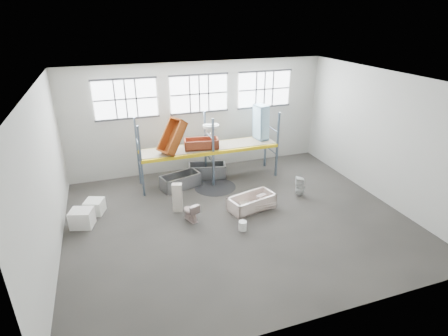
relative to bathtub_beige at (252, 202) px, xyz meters
name	(u,v)px	position (x,y,z in m)	size (l,w,h in m)	color
floor	(237,219)	(-0.79, -0.51, -0.31)	(12.00, 10.00, 0.10)	#46413C
ceiling	(240,79)	(-0.79, -0.51, 4.79)	(12.00, 10.00, 0.10)	silver
wall_back	(199,117)	(-0.79, 4.54, 2.24)	(12.00, 0.10, 5.00)	#B6B4A9
wall_front	(322,237)	(-0.79, -5.56, 2.24)	(12.00, 0.10, 5.00)	#A7A59B
wall_left	(43,180)	(-6.84, -0.51, 2.24)	(0.10, 10.00, 5.00)	#B2B0A6
wall_right	(383,137)	(5.26, -0.51, 2.24)	(0.10, 10.00, 5.00)	#AAA89D
window_left	(126,99)	(-3.99, 4.43, 3.34)	(2.60, 0.04, 1.60)	white
window_mid	(199,94)	(-0.79, 4.43, 3.34)	(2.60, 0.04, 1.60)	white
window_right	(264,89)	(2.41, 4.43, 3.34)	(2.60, 0.04, 1.60)	white
rack_upright_la	(141,162)	(-3.79, 2.39, 1.24)	(0.08, 0.08, 3.00)	slate
rack_upright_lb	(138,152)	(-3.79, 3.59, 1.24)	(0.08, 0.08, 3.00)	slate
rack_upright_ma	(213,153)	(-0.79, 2.39, 1.24)	(0.08, 0.08, 3.00)	slate
rack_upright_mb	(205,144)	(-0.79, 3.59, 1.24)	(0.08, 0.08, 3.00)	slate
rack_upright_ra	(277,145)	(2.21, 2.39, 1.24)	(0.08, 0.08, 3.00)	slate
rack_upright_rb	(266,137)	(2.21, 3.59, 1.24)	(0.08, 0.08, 3.00)	slate
rack_beam_front	(213,153)	(-0.79, 2.39, 1.24)	(6.00, 0.10, 0.14)	yellow
rack_beam_back	(205,144)	(-0.79, 3.59, 1.24)	(6.00, 0.10, 0.14)	yellow
shelf_deck	(209,147)	(-0.79, 2.99, 1.32)	(5.90, 1.10, 0.03)	gray
wet_patch	(215,187)	(-0.79, 2.19, -0.26)	(1.80, 1.80, 0.00)	black
bathtub_beige	(252,202)	(0.00, 0.00, 0.00)	(1.80, 0.85, 0.53)	beige
cistern_spare	(261,199)	(0.42, 0.07, 0.02)	(0.40, 0.19, 0.38)	#C6AAA2
sink_in_tub	(245,205)	(-0.26, 0.09, -0.10)	(0.43, 0.43, 0.15)	silver
toilet_beige	(191,211)	(-2.43, -0.07, 0.09)	(0.40, 0.71, 0.72)	beige
cistern_tall	(177,198)	(-2.73, 0.73, 0.30)	(0.37, 0.24, 1.14)	beige
toilet_white	(300,186)	(2.27, 0.31, 0.15)	(0.38, 0.39, 0.84)	silver
steel_tub_left	(181,181)	(-2.20, 2.64, 0.04)	(1.64, 0.77, 0.60)	#AEB0B7
steel_tub_right	(207,170)	(-0.80, 3.33, 0.04)	(1.68, 0.78, 0.61)	#9EA0A4
rust_tub_flat	(201,144)	(-1.18, 2.84, 1.56)	(1.44, 0.67, 0.40)	#964C25
rust_tub_tilted	(172,137)	(-2.42, 2.77, 2.03)	(1.51, 0.71, 0.42)	#954912
sink_on_shelf	(211,137)	(-0.77, 2.72, 1.83)	(0.68, 0.52, 0.60)	white
blue_tub_upright	(261,122)	(1.71, 3.16, 2.13)	(1.57, 0.74, 0.44)	#A0D0EC
bucket	(243,226)	(-0.88, -1.28, -0.10)	(0.29, 0.29, 0.33)	white
carton_near	(82,218)	(-6.14, 0.78, 0.05)	(0.74, 0.64, 0.64)	silver
carton_far	(95,207)	(-5.72, 1.60, 0.00)	(0.64, 0.64, 0.53)	silver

